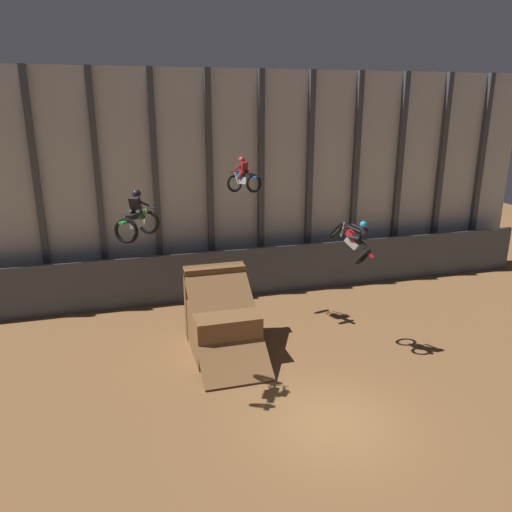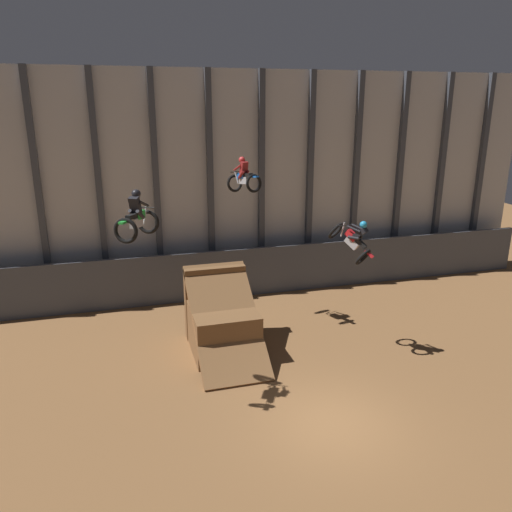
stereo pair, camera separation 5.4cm
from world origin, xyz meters
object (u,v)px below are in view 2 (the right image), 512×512
(rider_bike_center_air, at_px, (244,178))
(rider_bike_right_air, at_px, (353,240))
(dirt_ramp, at_px, (221,322))
(rider_bike_left_air, at_px, (137,219))

(rider_bike_center_air, relative_size, rider_bike_right_air, 1.01)
(dirt_ramp, xyz_separation_m, rider_bike_left_air, (-2.99, -2.81, 4.85))
(rider_bike_left_air, height_order, rider_bike_right_air, rider_bike_left_air)
(rider_bike_left_air, distance_m, rider_bike_center_air, 6.82)
(rider_bike_left_air, height_order, rider_bike_center_air, rider_bike_center_air)
(dirt_ramp, height_order, rider_bike_left_air, rider_bike_left_air)
(dirt_ramp, xyz_separation_m, rider_bike_right_air, (4.58, -1.57, 3.33))
(rider_bike_right_air, bearing_deg, dirt_ramp, 125.33)
(rider_bike_left_air, xyz_separation_m, rider_bike_right_air, (7.57, 1.25, -1.52))
(rider_bike_left_air, relative_size, rider_bike_right_air, 0.97)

